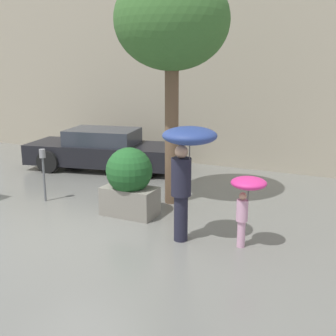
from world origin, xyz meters
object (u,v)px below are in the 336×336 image
Objects in this scene: parked_car_near at (103,150)px; street_tree at (172,23)px; parking_meter at (43,164)px; person_child at (247,193)px; person_adult at (186,156)px; planter_box at (129,181)px.

parked_car_near is 5.13m from street_tree.
person_child is at bearing -5.62° from parking_meter.
parked_car_near is (-4.44, 3.93, -1.02)m from person_adult.
street_tree is (3.26, -2.02, 3.40)m from parked_car_near.
planter_box is at bearing -150.03° from parked_car_near.
planter_box is at bearing 1.49° from parking_meter.
person_adult is (1.62, -0.76, 0.84)m from planter_box.
parking_meter is at bearing 171.85° from person_child.
parking_meter is (-3.90, 0.70, -0.70)m from person_adult.
street_tree is at bearing 69.12° from planter_box.
person_adult is 3.28m from street_tree.
person_adult is 6.02m from parked_car_near.
parked_car_near is at bearing 143.35° from person_child.
planter_box is 2.28m from parking_meter.
street_tree reaches higher than person_child.
parked_car_near is at bearing 99.51° from parking_meter.
street_tree is at bearing 140.13° from person_child.
planter_box reaches higher than person_child.
person_adult is at bearing -24.98° from planter_box.
person_child is at bearing 16.74° from person_adult.
parking_meter is at bearing -178.51° from planter_box.
planter_box is 0.29× the size of street_tree.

